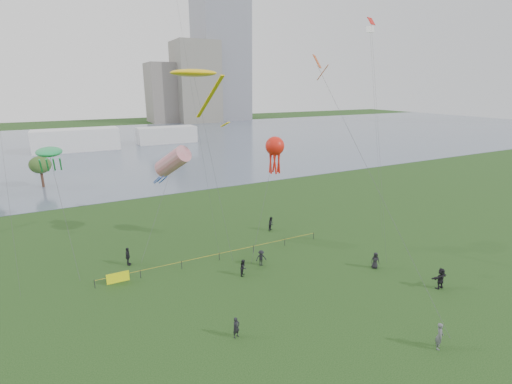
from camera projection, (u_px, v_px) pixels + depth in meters
name	position (u px, v px, depth m)	size (l,w,h in m)	color
ground_plane	(317.00, 325.00, 28.09)	(400.00, 400.00, 0.00)	black
lake	(120.00, 145.00, 113.29)	(400.00, 120.00, 0.08)	slate
building_mid	(196.00, 82.00, 181.31)	(20.00, 20.00, 38.00)	slate
building_low	(165.00, 93.00, 181.58)	(16.00, 18.00, 28.00)	slate
pavilion_left	(76.00, 140.00, 102.87)	(22.00, 8.00, 6.00)	silver
pavilion_right	(167.00, 135.00, 117.12)	(18.00, 7.00, 5.00)	silver
fence	(160.00, 268.00, 35.73)	(24.07, 0.07, 1.05)	black
kite_flyer	(440.00, 336.00, 25.41)	(0.72, 0.47, 1.96)	#505457
spectator_a	(243.00, 267.00, 35.32)	(0.79, 0.62, 1.63)	black
spectator_b	(261.00, 258.00, 37.26)	(1.07, 0.61, 1.65)	black
spectator_c	(128.00, 256.00, 37.31)	(1.11, 0.46, 1.89)	black
spectator_d	(375.00, 260.00, 36.72)	(0.81, 0.53, 1.67)	black
spectator_e	(441.00, 278.00, 33.00)	(1.82, 0.58, 1.96)	black
spectator_f	(236.00, 327.00, 26.60)	(0.58, 0.38, 1.59)	black
spectator_g	(271.00, 224.00, 46.32)	(0.86, 0.67, 1.78)	black
kite_stingray	(194.00, 74.00, 37.81)	(4.93, 10.02, 19.15)	#3F3F42
kite_windsock	(173.00, 162.00, 41.05)	(6.92, 6.71, 11.38)	#3F3F42
kite_creature	(49.00, 152.00, 35.86)	(2.36, 8.01, 11.76)	#3F3F42
kite_octopus	(275.00, 147.00, 38.77)	(5.22, 3.72, 12.43)	#3F3F42
kite_delta	(324.00, 76.00, 33.70)	(1.90, 16.60, 20.26)	#3F3F42
small_kites	(239.00, 13.00, 37.77)	(38.62, 12.04, 7.93)	#E5598C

